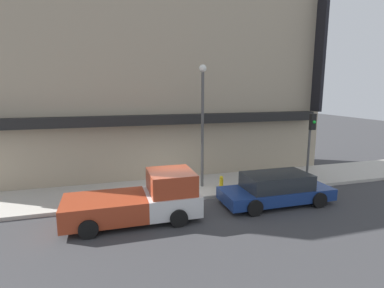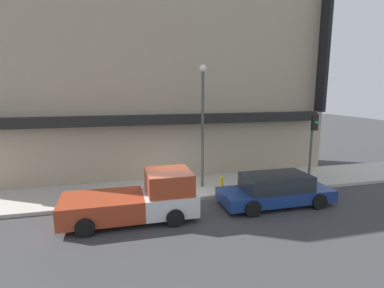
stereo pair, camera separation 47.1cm
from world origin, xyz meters
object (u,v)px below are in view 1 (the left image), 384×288
Objects in this scene: parked_car at (276,189)px; traffic_light at (311,136)px; fire_hydrant at (221,182)px; pickup_truck at (142,200)px; street_lamp at (202,113)px.

traffic_light is at bearing 30.19° from parked_car.
traffic_light is at bearing -6.51° from fire_hydrant.
parked_car is 8.09× the size of fire_hydrant.
pickup_truck is 1.40× the size of traffic_light.
parked_car is 1.36× the size of traffic_light.
traffic_light is (4.61, -0.53, 2.17)m from fire_hydrant.
street_lamp reaches higher than fire_hydrant.
fire_hydrant is 0.17× the size of traffic_light.
traffic_light is (8.78, 1.70, 1.84)m from pickup_truck.
street_lamp is at bearing 169.47° from traffic_light.
pickup_truck is 5.27m from street_lamp.
street_lamp is at bearing 132.88° from parked_car.
street_lamp is 5.67m from traffic_light.
parked_car is 3.92m from traffic_light.
parked_car reaches higher than fire_hydrant.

